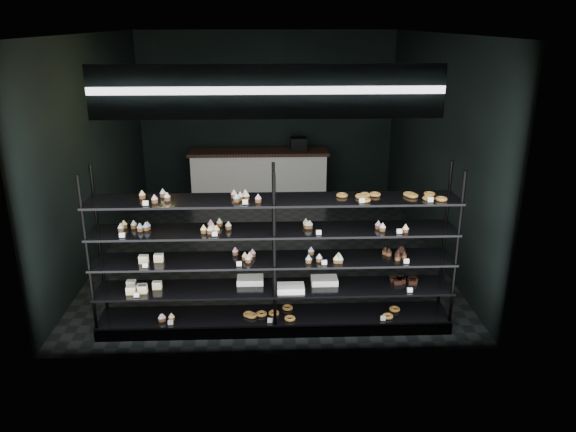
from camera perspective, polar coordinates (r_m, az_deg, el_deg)
The scene contains 5 objects.
room at distance 8.37m, azimuth -2.09°, elevation 7.06°, with size 5.01×6.01×3.20m.
display_shelf at distance 6.35m, azimuth -1.64°, elevation -6.30°, with size 4.00×0.50×1.91m.
signage at distance 5.29m, azimuth -2.09°, elevation 12.51°, with size 3.30×0.05×0.50m.
pendant_lamp at distance 7.52m, azimuth -13.21°, elevation 11.77°, with size 0.29×0.29×0.88m.
service_counter at distance 11.06m, azimuth -2.90°, elevation 4.24°, with size 2.70×0.65×1.23m.
Camera 1 is at (-0.02, -8.18, 3.38)m, focal length 35.00 mm.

